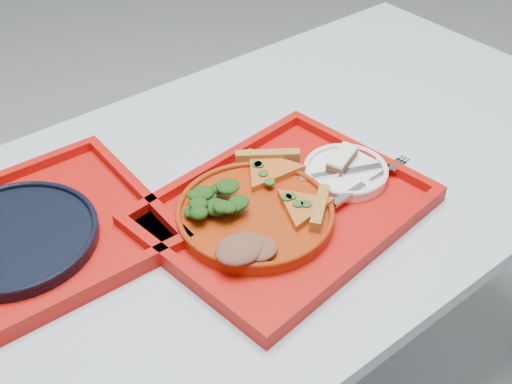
# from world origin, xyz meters

# --- Properties ---
(table) EXTENTS (1.60, 0.80, 0.75)m
(table) POSITION_xyz_m (0.00, 0.00, 0.68)
(table) COLOR #AEB9C3
(table) RESTS_ON ground
(tray_main) EXTENTS (0.49, 0.40, 0.01)m
(tray_main) POSITION_xyz_m (-0.00, -0.10, 0.76)
(tray_main) COLOR #A90E08
(tray_main) RESTS_ON table
(tray_far) EXTENTS (0.46, 0.36, 0.01)m
(tray_far) POSITION_xyz_m (-0.39, 0.10, 0.76)
(tray_far) COLOR #A90E08
(tray_far) RESTS_ON table
(dinner_plate) EXTENTS (0.26, 0.26, 0.02)m
(dinner_plate) POSITION_xyz_m (-0.06, -0.09, 0.77)
(dinner_plate) COLOR maroon
(dinner_plate) RESTS_ON tray_main
(side_plate) EXTENTS (0.15, 0.15, 0.01)m
(side_plate) POSITION_xyz_m (0.14, -0.10, 0.77)
(side_plate) COLOR white
(side_plate) RESTS_ON tray_main
(navy_plate) EXTENTS (0.26, 0.26, 0.02)m
(navy_plate) POSITION_xyz_m (-0.39, 0.10, 0.77)
(navy_plate) COLOR black
(navy_plate) RESTS_ON tray_far
(pizza_slice_a) EXTENTS (0.15, 0.15, 0.02)m
(pizza_slice_a) POSITION_xyz_m (0.01, -0.14, 0.79)
(pizza_slice_a) COLOR orange
(pizza_slice_a) RESTS_ON dinner_plate
(pizza_slice_b) EXTENTS (0.17, 0.17, 0.02)m
(pizza_slice_b) POSITION_xyz_m (0.03, -0.02, 0.79)
(pizza_slice_b) COLOR orange
(pizza_slice_b) RESTS_ON dinner_plate
(salad_heap) EXTENTS (0.09, 0.08, 0.05)m
(salad_heap) POSITION_xyz_m (-0.10, -0.04, 0.80)
(salad_heap) COLOR black
(salad_heap) RESTS_ON dinner_plate
(meat_portion) EXTENTS (0.08, 0.07, 0.02)m
(meat_portion) POSITION_xyz_m (-0.14, -0.16, 0.79)
(meat_portion) COLOR brown
(meat_portion) RESTS_ON dinner_plate
(dessert_bar) EXTENTS (0.08, 0.06, 0.02)m
(dessert_bar) POSITION_xyz_m (0.15, -0.08, 0.79)
(dessert_bar) COLOR #4E2E1A
(dessert_bar) RESTS_ON side_plate
(knife) EXTENTS (0.18, 0.08, 0.01)m
(knife) POSITION_xyz_m (0.14, -0.11, 0.78)
(knife) COLOR silver
(knife) RESTS_ON side_plate
(fork) EXTENTS (0.19, 0.03, 0.01)m
(fork) POSITION_xyz_m (0.15, -0.15, 0.78)
(fork) COLOR silver
(fork) RESTS_ON side_plate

